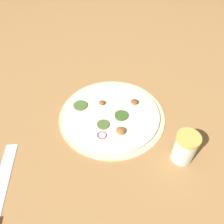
{
  "coord_description": "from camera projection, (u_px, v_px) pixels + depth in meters",
  "views": [
    {
      "loc": [
        0.35,
        0.35,
        0.55
      ],
      "look_at": [
        0.0,
        0.0,
        0.02
      ],
      "focal_mm": 35.0,
      "sensor_mm": 36.0,
      "label": 1
    }
  ],
  "objects": [
    {
      "name": "pizza",
      "position": [
        112.0,
        114.0,
        0.74
      ],
      "size": [
        0.36,
        0.36,
        0.03
      ],
      "color": "beige",
      "rests_on": "ground_plane"
    },
    {
      "name": "ground_plane",
      "position": [
        112.0,
        115.0,
        0.74
      ],
      "size": [
        3.0,
        3.0,
        0.0
      ],
      "primitive_type": "plane",
      "color": "#9E703F"
    },
    {
      "name": "spice_jar",
      "position": [
        185.0,
        147.0,
        0.59
      ],
      "size": [
        0.06,
        0.06,
        0.1
      ],
      "color": "silver",
      "rests_on": "ground_plane"
    }
  ]
}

